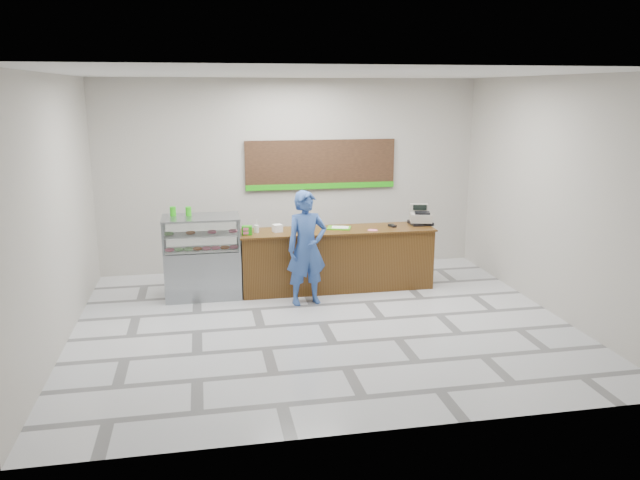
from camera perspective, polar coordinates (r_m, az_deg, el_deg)
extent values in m
plane|color=silver|center=(9.11, 0.22, -7.58)|extent=(7.00, 7.00, 0.00)
plane|color=#B2ADA4|center=(11.56, -2.65, 5.90)|extent=(7.00, 0.00, 7.00)
plane|color=silver|center=(8.50, 0.24, 14.99)|extent=(7.00, 7.00, 0.00)
cube|color=#573515|center=(10.51, 1.54, -1.83)|extent=(3.20, 0.70, 1.00)
cube|color=#573515|center=(10.38, 1.55, 0.91)|extent=(3.26, 0.76, 0.03)
cube|color=gray|center=(10.30, -10.63, -2.95)|extent=(1.20, 0.70, 0.80)
cube|color=white|center=(10.14, -10.79, 0.57)|extent=(1.20, 0.70, 0.50)
cube|color=gray|center=(10.09, -10.86, 2.04)|extent=(1.22, 0.72, 0.03)
cube|color=silver|center=(10.19, -10.73, -0.69)|extent=(1.14, 0.64, 0.02)
cube|color=silver|center=(10.14, -10.79, 0.62)|extent=(1.14, 0.64, 0.02)
torus|color=pink|center=(10.10, -13.57, -0.77)|extent=(0.15, 0.15, 0.05)
torus|color=#87C771|center=(10.10, -12.76, -0.73)|extent=(0.15, 0.15, 0.05)
torus|color=#87C771|center=(10.09, -11.95, -0.69)|extent=(0.15, 0.15, 0.05)
torus|color=#A85A2D|center=(10.09, -11.14, -0.66)|extent=(0.15, 0.15, 0.05)
torus|color=pink|center=(10.09, -10.33, -0.62)|extent=(0.15, 0.15, 0.05)
torus|color=pink|center=(10.09, -9.52, -0.59)|extent=(0.15, 0.15, 0.05)
torus|color=#A85A2D|center=(10.09, -8.71, -0.55)|extent=(0.15, 0.15, 0.05)
torus|color=pink|center=(10.10, -7.90, -0.51)|extent=(0.15, 0.15, 0.05)
torus|color=#87C771|center=(10.19, -13.61, 0.75)|extent=(0.15, 0.15, 0.05)
torus|color=#A85A2D|center=(10.18, -11.74, 0.83)|extent=(0.15, 0.15, 0.05)
torus|color=pink|center=(10.18, -9.87, 0.91)|extent=(0.15, 0.15, 0.05)
torus|color=pink|center=(10.19, -7.99, 1.00)|extent=(0.15, 0.15, 0.05)
cube|color=black|center=(11.59, 0.08, 6.93)|extent=(2.80, 0.05, 0.90)
cube|color=#22AC10|center=(11.61, 0.10, 4.95)|extent=(2.80, 0.02, 0.10)
cube|color=black|center=(10.89, 9.17, 1.56)|extent=(0.36, 0.36, 0.05)
cube|color=gray|center=(10.87, 9.19, 2.07)|extent=(0.44, 0.45, 0.14)
cube|color=black|center=(10.78, 9.34, 2.46)|extent=(0.29, 0.23, 0.04)
cube|color=gray|center=(10.94, 9.03, 2.91)|extent=(0.32, 0.16, 0.14)
cube|color=black|center=(10.89, 9.12, 2.96)|extent=(0.23, 0.07, 0.09)
cube|color=black|center=(10.62, 6.63, 1.30)|extent=(0.12, 0.17, 0.04)
cube|color=#45B414|center=(10.43, 1.75, 1.11)|extent=(0.45, 0.38, 0.02)
cube|color=white|center=(10.44, 1.86, 1.18)|extent=(0.32, 0.27, 0.00)
cube|color=white|center=(10.20, -3.92, 1.09)|extent=(0.17, 0.17, 0.12)
cylinder|color=silver|center=(10.18, -5.82, 1.02)|extent=(0.08, 0.08, 0.12)
cube|color=#22AC10|center=(10.04, -6.69, 0.89)|extent=(0.18, 0.13, 0.14)
cylinder|color=pink|center=(10.33, 4.83, 0.90)|extent=(0.16, 0.16, 0.00)
cylinder|color=#22AC10|center=(10.22, -13.30, 2.57)|extent=(0.10, 0.10, 0.15)
cylinder|color=#22AC10|center=(10.18, -11.94, 2.59)|extent=(0.09, 0.09, 0.14)
imported|color=#2F5099|center=(9.68, -1.23, -0.74)|extent=(0.72, 0.54, 1.79)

